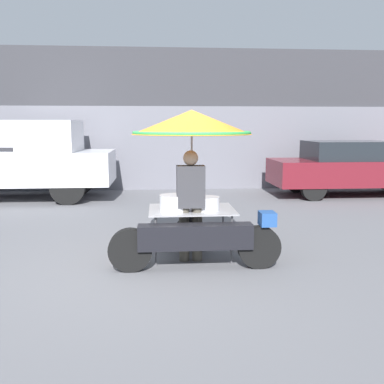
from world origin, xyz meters
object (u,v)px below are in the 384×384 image
at_px(parked_car, 353,167).
at_px(pickup_truck, 19,161).
at_px(vendor_person, 191,200).
at_px(vendor_motorcycle_cart, 192,148).

distance_m(parked_car, pickup_truck, 8.66).
bearing_deg(vendor_person, vendor_motorcycle_cart, 75.41).
relative_size(vendor_motorcycle_cart, parked_car, 0.51).
relative_size(vendor_motorcycle_cart, pickup_truck, 0.46).
xyz_separation_m(vendor_motorcycle_cart, parked_car, (4.71, 5.09, -0.80)).
xyz_separation_m(vendor_motorcycle_cart, vendor_person, (-0.03, -0.13, -0.70)).
bearing_deg(pickup_truck, vendor_person, -53.42).
distance_m(vendor_motorcycle_cart, parked_car, 6.98).
bearing_deg(vendor_motorcycle_cart, vendor_person, -104.59).
xyz_separation_m(vendor_person, pickup_truck, (-3.92, 5.28, 0.12)).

